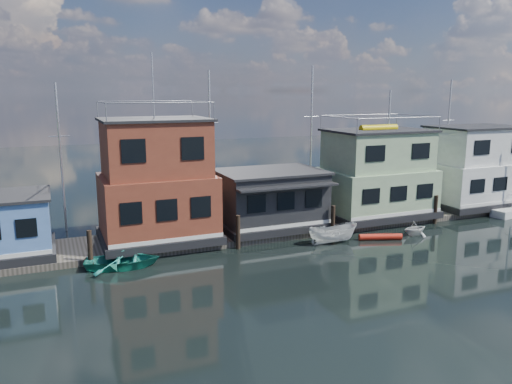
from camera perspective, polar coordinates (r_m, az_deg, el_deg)
name	(u,v)px	position (r m, az deg, el deg)	size (l,w,h in m)	color
ground	(376,291)	(26.37, 13.60, -10.98)	(160.00, 160.00, 0.00)	black
dock	(276,228)	(36.10, 2.34, -4.17)	(48.00, 5.00, 0.40)	#595147
houseboat_red	(157,183)	(32.63, -11.27, 0.97)	(7.40, 5.90, 11.86)	black
houseboat_dark	(270,199)	(35.35, 1.65, -0.80)	(7.40, 6.10, 4.06)	black
houseboat_green	(376,175)	(39.65, 13.60, 1.90)	(8.40, 5.90, 7.03)	black
houseboat_white	(474,168)	(46.22, 23.68, 2.56)	(8.40, 5.90, 6.66)	black
pilings	(290,226)	(33.29, 3.87, -3.93)	(42.28, 0.28, 2.20)	#2D2116
background_masts	(298,144)	(42.48, 4.82, 5.52)	(36.40, 0.16, 12.00)	silver
day_sailer	(512,211)	(45.53, 27.22, -1.91)	(4.13, 1.95, 6.26)	silver
red_kayak	(380,237)	(34.99, 14.03, -4.99)	(0.43, 0.43, 2.91)	red
dinghy_teal	(123,260)	(29.73, -15.00, -7.55)	(3.00, 4.19, 0.87)	teal
motorboat	(333,234)	(33.44, 8.77, -4.76)	(1.28, 3.39, 1.31)	white
dinghy_white	(415,228)	(36.68, 17.72, -3.95)	(1.69, 1.96, 1.03)	silver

